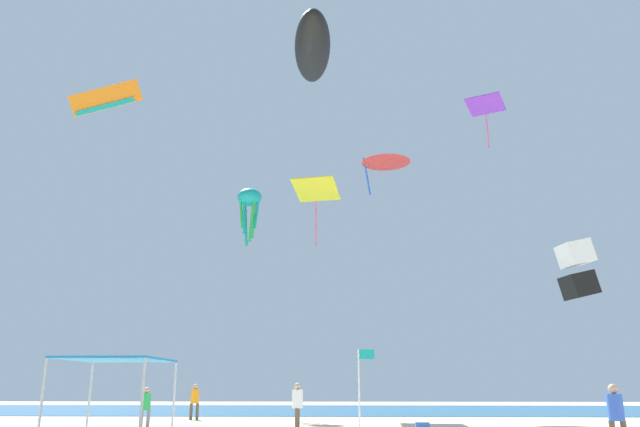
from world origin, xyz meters
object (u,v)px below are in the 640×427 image
object	(u,v)px
kite_inflatable_black	(312,48)
canopy_tent	(117,363)
kite_octopus_teal	(249,200)
kite_box_white	(577,269)
cooler_box	(422,426)
kite_parafoil_orange	(106,98)
person_rightmost	(146,404)
kite_diamond_purple	(485,107)
person_near_tent	(195,399)
person_central	(616,412)
banner_flag	(361,382)
kite_delta_red	(386,158)
person_leftmost	(297,402)
kite_diamond_yellow	(316,192)

from	to	relation	value
kite_inflatable_black	canopy_tent	bearing A→B (deg)	-32.46
kite_octopus_teal	kite_box_white	world-z (taller)	kite_octopus_teal
cooler_box	kite_octopus_teal	xyz separation A→B (m)	(-9.54, 13.28, 13.91)
cooler_box	kite_parafoil_orange	bearing A→B (deg)	175.86
person_rightmost	kite_diamond_purple	xyz separation A→B (m)	(18.45, 12.72, 19.58)
person_near_tent	kite_parafoil_orange	bearing A→B (deg)	-137.51
kite_parafoil_orange	person_central	bearing A→B (deg)	144.94
kite_parafoil_orange	kite_diamond_purple	world-z (taller)	kite_diamond_purple
person_rightmost	kite_diamond_purple	size ratio (longest dim) A/B	0.49
banner_flag	kite_inflatable_black	xyz separation A→B (m)	(-2.05, 4.56, 16.55)
kite_parafoil_orange	cooler_box	bearing A→B (deg)	166.89
canopy_tent	kite_delta_red	xyz separation A→B (m)	(9.76, 22.16, 14.90)
canopy_tent	kite_delta_red	distance (m)	28.43
person_central	kite_box_white	bearing A→B (deg)	-112.85
person_leftmost	kite_diamond_purple	size ratio (longest dim) A/B	0.54
banner_flag	kite_parafoil_orange	distance (m)	19.17
person_leftmost	kite_octopus_teal	distance (m)	19.03
cooler_box	person_rightmost	bearing A→B (deg)	179.63
person_rightmost	kite_diamond_purple	bearing A→B (deg)	39.33
person_near_tent	kite_inflatable_black	distance (m)	19.64
person_central	person_rightmost	size ratio (longest dim) A/B	1.05
kite_parafoil_orange	kite_diamond_purple	xyz separation A→B (m)	(22.01, 11.71, 4.87)
person_near_tent	canopy_tent	bearing A→B (deg)	-102.19
kite_octopus_teal	kite_delta_red	world-z (taller)	kite_delta_red
kite_inflatable_black	kite_diamond_purple	bearing A→B (deg)	131.61
kite_delta_red	kite_parafoil_orange	xyz separation A→B (m)	(-15.00, -12.87, -1.57)
cooler_box	kite_diamond_yellow	xyz separation A→B (m)	(-4.98, 14.13, 14.68)
kite_box_white	kite_diamond_purple	bearing A→B (deg)	-2.72
kite_octopus_teal	banner_flag	bearing A→B (deg)	-68.20
person_central	kite_diamond_yellow	size ratio (longest dim) A/B	0.40
cooler_box	person_central	bearing A→B (deg)	-62.94
kite_octopus_teal	kite_diamond_purple	world-z (taller)	kite_diamond_purple
canopy_tent	person_leftmost	bearing A→B (deg)	60.59
banner_flag	kite_diamond_purple	world-z (taller)	kite_diamond_purple
kite_diamond_yellow	kite_octopus_teal	distance (m)	4.70
person_near_tent	person_central	bearing A→B (deg)	-63.29
banner_flag	kite_diamond_purple	size ratio (longest dim) A/B	0.88
canopy_tent	kite_parafoil_orange	size ratio (longest dim) A/B	0.89
banner_flag	kite_diamond_yellow	xyz separation A→B (m)	(-2.44, 17.51, 13.00)
person_near_tent	banner_flag	world-z (taller)	banner_flag
banner_flag	kite_parafoil_orange	world-z (taller)	kite_parafoil_orange
person_rightmost	kite_box_white	distance (m)	21.00
kite_box_white	kite_diamond_purple	distance (m)	16.36
kite_delta_red	kite_octopus_teal	bearing A→B (deg)	-150.38
person_central	kite_inflatable_black	distance (m)	21.71
kite_octopus_teal	kite_parafoil_orange	size ratio (longest dim) A/B	1.11
person_near_tent	person_rightmost	xyz separation A→B (m)	(-0.25, -7.57, -0.09)
kite_diamond_yellow	canopy_tent	bearing A→B (deg)	-91.92
person_central	person_rightmost	xyz separation A→B (m)	(-15.75, 8.44, -0.05)
cooler_box	kite_parafoil_orange	world-z (taller)	kite_parafoil_orange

